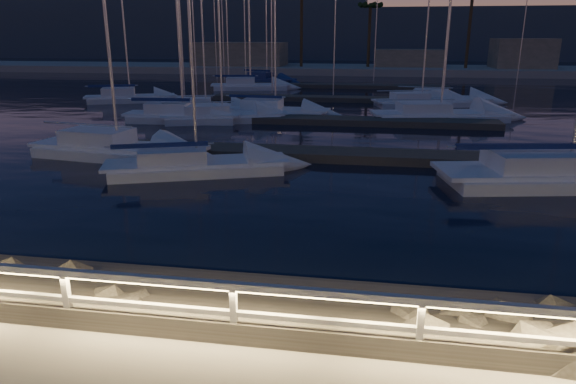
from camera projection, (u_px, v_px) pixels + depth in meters
name	position (u px, v px, depth m)	size (l,w,h in m)	color
ground	(178.00, 334.00, 8.77)	(400.00, 400.00, 0.00)	#9D968D
harbor_water	(331.00, 117.00, 38.51)	(400.00, 440.00, 0.60)	black
guard_rail	(171.00, 293.00, 8.56)	(44.11, 0.12, 1.06)	silver
riprap	(289.00, 307.00, 10.13)	(23.40, 2.49, 1.28)	#5E5A51
floating_docks	(332.00, 107.00, 39.55)	(22.00, 36.00, 0.40)	#534D45
far_shore	(354.00, 67.00, 78.57)	(160.00, 14.00, 5.20)	#9D968D
palm_center	(370.00, 8.00, 74.77)	(3.00, 3.00, 9.70)	brown
distant_hills	(281.00, 36.00, 136.98)	(230.00, 37.50, 18.00)	#354252
sailboat_a	(180.00, 115.00, 33.89)	(7.80, 2.80, 13.12)	white
sailboat_b	(114.00, 147.00, 24.06)	(8.67, 3.65, 14.35)	white
sailboat_c	(192.00, 164.00, 21.24)	(7.71, 4.55, 12.67)	white
sailboat_d	(562.00, 172.00, 19.66)	(10.31, 4.81, 16.84)	white
sailboat_e	(128.00, 97.00, 43.98)	(7.61, 4.74, 12.69)	white
sailboat_f	(273.00, 110.00, 36.47)	(7.75, 2.86, 12.94)	white
sailboat_g	(219.00, 115.00, 33.93)	(8.30, 4.93, 13.63)	white
sailboat_h	(437.00, 114.00, 34.54)	(9.51, 4.50, 15.51)	white
sailboat_j	(203.00, 107.00, 38.19)	(7.19, 3.90, 11.82)	white
sailboat_k	(419.00, 101.00, 41.39)	(8.10, 4.44, 13.26)	white
sailboat_l	(440.00, 97.00, 44.09)	(8.22, 3.51, 13.48)	white
sailboat_m	(266.00, 79.00, 62.34)	(7.59, 4.66, 12.63)	navy
sailboat_n	(249.00, 85.00, 54.19)	(8.53, 4.14, 14.02)	white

